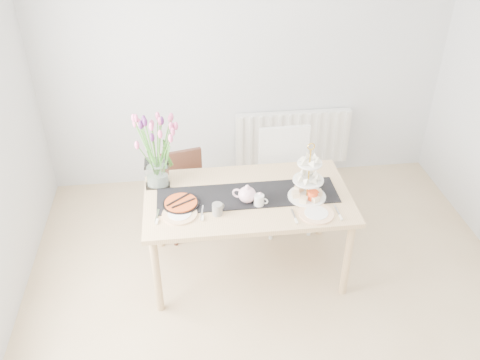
{
  "coord_description": "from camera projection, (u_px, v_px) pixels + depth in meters",
  "views": [
    {
      "loc": [
        -0.62,
        -2.4,
        3.03
      ],
      "look_at": [
        -0.23,
        0.74,
        0.94
      ],
      "focal_mm": 38.0,
      "sensor_mm": 36.0,
      "label": 1
    }
  ],
  "objects": [
    {
      "name": "cream_jug",
      "position": [
        309.0,
        183.0,
        4.02
      ],
      "size": [
        0.1,
        0.1,
        0.08
      ],
      "primitive_type": "cylinder",
      "rotation": [
        0.0,
        0.0,
        -0.26
      ],
      "color": "white",
      "rests_on": "dining_table"
    },
    {
      "name": "mug_orange",
      "position": [
        313.0,
        196.0,
        3.86
      ],
      "size": [
        0.1,
        0.1,
        0.09
      ],
      "primitive_type": "cylinder",
      "rotation": [
        0.0,
        0.0,
        0.46
      ],
      "color": "#F8481B",
      "rests_on": "dining_table"
    },
    {
      "name": "chair_white",
      "position": [
        286.0,
        171.0,
        4.61
      ],
      "size": [
        0.48,
        0.48,
        0.94
      ],
      "rotation": [
        0.0,
        0.0,
        0.03
      ],
      "color": "white",
      "rests_on": "ground"
    },
    {
      "name": "teapot",
      "position": [
        247.0,
        195.0,
        3.84
      ],
      "size": [
        0.27,
        0.24,
        0.14
      ],
      "primitive_type": null,
      "rotation": [
        0.0,
        0.0,
        -0.37
      ],
      "color": "white",
      "rests_on": "dining_table"
    },
    {
      "name": "dining_table",
      "position": [
        248.0,
        204.0,
        3.98
      ],
      "size": [
        1.6,
        0.9,
        0.75
      ],
      "color": "tan",
      "rests_on": "ground"
    },
    {
      "name": "table_runner",
      "position": [
        248.0,
        195.0,
        3.94
      ],
      "size": [
        1.4,
        0.35,
        0.01
      ],
      "primitive_type": "cube",
      "color": "black",
      "rests_on": "dining_table"
    },
    {
      "name": "mug_white",
      "position": [
        259.0,
        200.0,
        3.81
      ],
      "size": [
        0.1,
        0.1,
        0.09
      ],
      "primitive_type": "cylinder",
      "rotation": [
        0.0,
        0.0,
        -0.36
      ],
      "color": "silver",
      "rests_on": "dining_table"
    },
    {
      "name": "cake_stand",
      "position": [
        308.0,
        185.0,
        3.85
      ],
      "size": [
        0.29,
        0.29,
        0.43
      ],
      "rotation": [
        0.0,
        0.0,
        0.05
      ],
      "color": "gold",
      "rests_on": "dining_table"
    },
    {
      "name": "plate_right",
      "position": [
        316.0,
        214.0,
        3.74
      ],
      "size": [
        0.27,
        0.27,
        0.01
      ],
      "primitive_type": "cylinder",
      "rotation": [
        0.0,
        0.0,
        0.04
      ],
      "color": "white",
      "rests_on": "dining_table"
    },
    {
      "name": "tulip_vase",
      "position": [
        154.0,
        141.0,
        3.88
      ],
      "size": [
        0.69,
        0.69,
        0.6
      ],
      "rotation": [
        0.0,
        0.0,
        0.18
      ],
      "color": "silver",
      "rests_on": "dining_table"
    },
    {
      "name": "radiator",
      "position": [
        293.0,
        138.0,
        5.33
      ],
      "size": [
        1.2,
        0.08,
        0.6
      ],
      "primitive_type": "cube",
      "color": "white",
      "rests_on": "room_shell"
    },
    {
      "name": "mug_grey",
      "position": [
        217.0,
        209.0,
        3.72
      ],
      "size": [
        0.11,
        0.11,
        0.09
      ],
      "primitive_type": "cylinder",
      "rotation": [
        0.0,
        0.0,
        0.68
      ],
      "color": "slate",
      "rests_on": "dining_table"
    },
    {
      "name": "chair_brown",
      "position": [
        185.0,
        187.0,
        4.61
      ],
      "size": [
        0.47,
        0.47,
        0.75
      ],
      "rotation": [
        0.0,
        0.0,
        0.23
      ],
      "color": "#3A1C15",
      "rests_on": "ground"
    },
    {
      "name": "room_shell",
      "position": [
        294.0,
        195.0,
        3.0
      ],
      "size": [
        4.5,
        4.5,
        4.5
      ],
      "color": "tan",
      "rests_on": "ground"
    },
    {
      "name": "tart_tin",
      "position": [
        181.0,
        204.0,
        3.83
      ],
      "size": [
        0.28,
        0.28,
        0.03
      ],
      "rotation": [
        0.0,
        0.0,
        0.25
      ],
      "color": "black",
      "rests_on": "dining_table"
    },
    {
      "name": "plate_left",
      "position": [
        180.0,
        214.0,
        3.73
      ],
      "size": [
        0.29,
        0.29,
        0.01
      ],
      "primitive_type": "cylinder",
      "rotation": [
        0.0,
        0.0,
        -0.14
      ],
      "color": "silver",
      "rests_on": "dining_table"
    }
  ]
}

